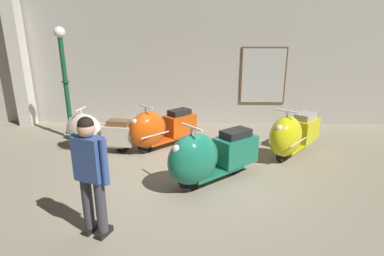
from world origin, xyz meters
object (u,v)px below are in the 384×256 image
Objects in this scene: scooter_0 at (95,132)px; visitor_0 at (90,170)px; scooter_3 at (292,135)px; lamppost at (66,83)px; scooter_2 at (207,157)px; scooter_1 at (158,129)px.

scooter_0 is 1.02× the size of visitor_0.
scooter_0 is at bearing -53.11° from scooter_3.
scooter_3 is at bearing -28.51° from visitor_0.
scooter_0 is at bearing 40.17° from visitor_0.
scooter_0 is 0.61× the size of lamppost.
scooter_3 is 5.30m from lamppost.
scooter_2 is at bearing 157.08° from scooter_0.
scooter_0 is 1.54m from lamppost.
scooter_3 is (4.22, -0.24, 0.05)m from scooter_0.
scooter_1 is 2.87m from scooter_3.
scooter_2 reaches higher than scooter_3.
scooter_3 is at bearing 176.02° from scooter_2.
scooter_2 is 2.07m from visitor_0.
scooter_1 is (1.38, 0.14, 0.04)m from scooter_0.
lamppost reaches higher than scooter_3.
scooter_3 is (1.78, 1.29, -0.02)m from scooter_2.
scooter_3 is at bearing -11.84° from lamppost.
visitor_0 is at bearing -63.46° from lamppost.
visitor_0 reaches higher than scooter_1.
scooter_3 is at bearing -174.11° from scooter_0.
lamppost is at bearing -62.05° from scooter_1.
scooter_3 is 0.63× the size of lamppost.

